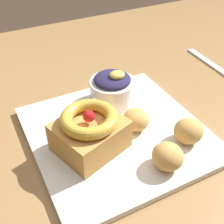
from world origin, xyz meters
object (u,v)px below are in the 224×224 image
object	(u,v)px
front_plate	(117,133)
knife	(213,66)
berry_ramekin	(112,88)
fritter_middle	(136,119)
cake_slice	(90,132)
fritter_front	(168,156)
fritter_back	(188,131)

from	to	relation	value
front_plate	knife	world-z (taller)	front_plate
knife	berry_ramekin	bearing A→B (deg)	98.71
fritter_middle	knife	world-z (taller)	fritter_middle
cake_slice	berry_ramekin	size ratio (longest dim) A/B	1.45
berry_ramekin	fritter_middle	world-z (taller)	berry_ramekin
fritter_middle	knife	size ratio (longest dim) A/B	0.25
fritter_middle	knife	distance (m)	0.32
berry_ramekin	knife	size ratio (longest dim) A/B	0.46
berry_ramekin	fritter_front	bearing A→B (deg)	-91.11
fritter_front	knife	world-z (taller)	fritter_front
berry_ramekin	fritter_front	size ratio (longest dim) A/B	1.76
front_plate	cake_slice	world-z (taller)	cake_slice
front_plate	fritter_middle	world-z (taller)	fritter_middle
fritter_back	fritter_middle	bearing A→B (deg)	131.85
fritter_front	berry_ramekin	bearing A→B (deg)	88.89
fritter_back	knife	bearing A→B (deg)	38.72
berry_ramekin	knife	world-z (taller)	berry_ramekin
cake_slice	fritter_front	xyz separation A→B (m)	(0.09, -0.09, -0.01)
berry_ramekin	fritter_middle	bearing A→B (deg)	-90.20
berry_ramekin	front_plate	bearing A→B (deg)	-111.84
fritter_middle	knife	xyz separation A→B (m)	(0.30, 0.12, -0.03)
front_plate	cake_slice	bearing A→B (deg)	-164.48
cake_slice	fritter_front	distance (m)	0.13
front_plate	fritter_front	distance (m)	0.11
fritter_back	knife	world-z (taller)	fritter_back
fritter_front	fritter_middle	distance (m)	0.10
cake_slice	berry_ramekin	distance (m)	0.14
berry_ramekin	fritter_middle	distance (m)	0.09
cake_slice	fritter_back	size ratio (longest dim) A/B	2.55
fritter_front	knife	distance (m)	0.37
fritter_front	fritter_back	xyz separation A→B (m)	(0.06, 0.03, 0.00)
fritter_middle	fritter_back	xyz separation A→B (m)	(0.06, -0.07, 0.00)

